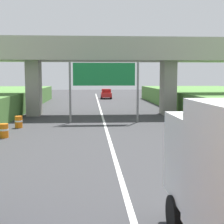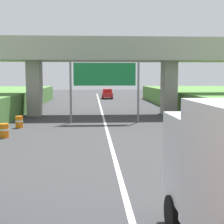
{
  "view_description": "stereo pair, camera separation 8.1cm",
  "coord_description": "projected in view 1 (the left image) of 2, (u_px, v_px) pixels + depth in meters",
  "views": [
    {
      "loc": [
        -1.13,
        2.11,
        3.88
      ],
      "look_at": [
        0.0,
        19.41,
        2.0
      ],
      "focal_mm": 52.46,
      "sensor_mm": 36.0,
      "label": 1
    },
    {
      "loc": [
        -1.04,
        2.1,
        3.88
      ],
      "look_at": [
        0.0,
        19.41,
        2.0
      ],
      "focal_mm": 52.46,
      "sensor_mm": 36.0,
      "label": 2
    }
  ],
  "objects": [
    {
      "name": "lane_centre_stripe",
      "position": [
        105.0,
        125.0,
        26.41
      ],
      "size": [
        0.2,
        96.47,
        0.01
      ],
      "primitive_type": "cube",
      "color": "white",
      "rests_on": "ground"
    },
    {
      "name": "overpass_bridge",
      "position": [
        102.0,
        58.0,
        32.79
      ],
      "size": [
        40.0,
        4.8,
        7.63
      ],
      "color": "#9E998E",
      "rests_on": "ground"
    },
    {
      "name": "car_red",
      "position": [
        106.0,
        94.0,
        57.84
      ],
      "size": [
        1.86,
        4.1,
        1.72
      ],
      "color": "red",
      "rests_on": "ground"
    },
    {
      "name": "overhead_highway_sign",
      "position": [
        104.0,
        78.0,
        27.37
      ],
      "size": [
        5.88,
        0.18,
        5.13
      ],
      "color": "slate",
      "rests_on": "ground"
    },
    {
      "name": "construction_barrel_4",
      "position": [
        4.0,
        131.0,
        20.81
      ],
      "size": [
        0.57,
        0.57,
        0.9
      ],
      "color": "orange",
      "rests_on": "ground"
    },
    {
      "name": "construction_barrel_5",
      "position": [
        19.0,
        122.0,
        24.83
      ],
      "size": [
        0.57,
        0.57,
        0.9
      ],
      "color": "orange",
      "rests_on": "ground"
    }
  ]
}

